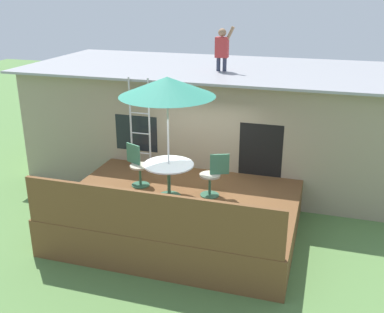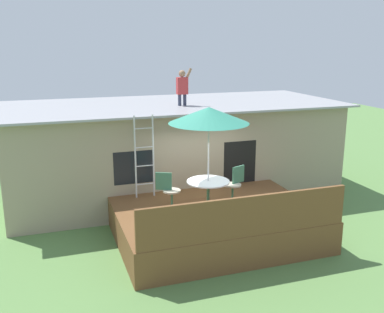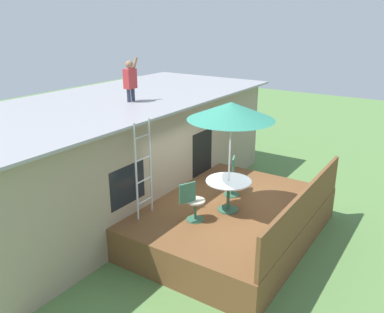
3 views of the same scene
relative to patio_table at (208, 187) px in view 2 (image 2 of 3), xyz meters
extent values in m
plane|color=#567F42|center=(0.22, 0.12, -1.39)|extent=(40.00, 40.00, 0.00)
cube|color=gray|center=(0.22, 3.72, 0.06)|extent=(10.00, 4.00, 2.89)
cube|color=#99999E|center=(0.22, 3.72, 1.53)|extent=(10.50, 4.50, 0.06)
cube|color=black|center=(-1.47, 1.73, 0.16)|extent=(1.10, 0.03, 0.90)
cube|color=black|center=(1.63, 1.73, -0.34)|extent=(1.00, 0.03, 2.00)
cube|color=brown|center=(0.22, 0.12, -0.99)|extent=(4.85, 3.77, 0.80)
cube|color=brown|center=(0.22, -1.71, -0.14)|extent=(4.75, 0.08, 0.90)
cylinder|color=#33664C|center=(0.00, 0.00, -0.57)|extent=(0.48, 0.48, 0.03)
cylinder|color=#33664C|center=(0.00, 0.00, -0.22)|extent=(0.07, 0.07, 0.71)
cylinder|color=silver|center=(0.00, 0.00, 0.14)|extent=(1.04, 1.04, 0.03)
cylinder|color=silver|center=(0.00, 0.00, 0.61)|extent=(0.04, 0.04, 2.40)
cone|color=#338C72|center=(0.00, 0.00, 1.76)|extent=(1.90, 1.90, 0.38)
cylinder|color=silver|center=(-1.48, 1.45, 0.51)|extent=(0.04, 0.04, 2.20)
cylinder|color=silver|center=(-1.00, 1.45, 0.51)|extent=(0.04, 0.04, 2.20)
cylinder|color=silver|center=(-1.24, 1.45, -0.24)|extent=(0.48, 0.03, 0.03)
cylinder|color=silver|center=(-1.24, 1.45, 0.26)|extent=(0.48, 0.03, 0.03)
cylinder|color=silver|center=(-1.24, 1.45, 0.76)|extent=(0.48, 0.03, 0.03)
cylinder|color=silver|center=(-1.24, 1.45, 1.26)|extent=(0.48, 0.03, 0.03)
cylinder|color=#33384C|center=(0.25, 3.12, 1.73)|extent=(0.10, 0.10, 0.34)
cylinder|color=#33384C|center=(0.41, 3.12, 1.73)|extent=(0.10, 0.10, 0.34)
cube|color=#B73333|center=(0.33, 3.12, 2.15)|extent=(0.32, 0.20, 0.50)
sphere|color=#997051|center=(0.33, 3.12, 2.51)|extent=(0.20, 0.20, 0.20)
cylinder|color=#997051|center=(0.51, 3.12, 2.45)|extent=(0.26, 0.08, 0.44)
cylinder|color=#33664C|center=(-0.81, 0.38, -0.58)|extent=(0.40, 0.40, 0.02)
cylinder|color=#33664C|center=(-0.81, 0.38, -0.36)|extent=(0.06, 0.06, 0.44)
cylinder|color=#A59E8C|center=(-0.81, 0.38, -0.13)|extent=(0.44, 0.44, 0.04)
cube|color=#33664C|center=(-0.99, 0.46, 0.11)|extent=(0.38, 0.20, 0.44)
cylinder|color=#33664C|center=(0.79, 0.32, -0.58)|extent=(0.40, 0.40, 0.02)
cylinder|color=#33664C|center=(0.79, 0.32, -0.36)|extent=(0.06, 0.06, 0.44)
cylinder|color=#A59E8C|center=(0.79, 0.32, -0.13)|extent=(0.44, 0.44, 0.04)
cube|color=#33664C|center=(0.98, 0.40, 0.11)|extent=(0.39, 0.19, 0.44)
camera|label=1|loc=(3.00, -8.20, 3.57)|focal=42.73mm
camera|label=2|loc=(-3.65, -9.58, 3.42)|focal=41.58mm
camera|label=3|loc=(-7.47, -3.92, 3.67)|focal=37.62mm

